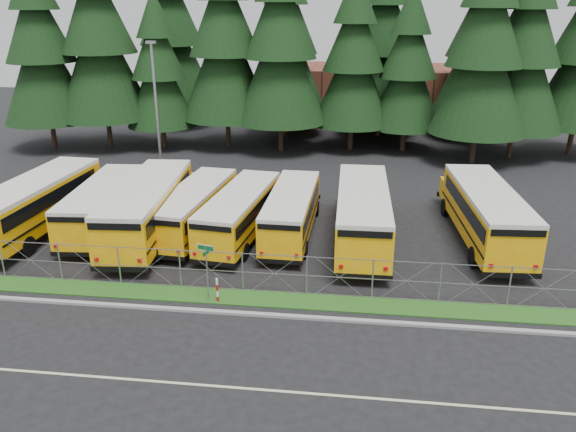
{
  "coord_description": "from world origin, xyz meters",
  "views": [
    {
      "loc": [
        3.9,
        -24.0,
        12.83
      ],
      "look_at": [
        0.53,
        4.0,
        1.96
      ],
      "focal_mm": 35.0,
      "sensor_mm": 36.0,
      "label": 1
    }
  ],
  "objects_px": {
    "light_standard": "(156,107)",
    "bus_east": "(484,214)",
    "bus_5": "(292,213)",
    "bus_4": "(242,214)",
    "bus_2": "(150,209)",
    "bus_0": "(41,204)",
    "bus_6": "(362,215)",
    "bus_3": "(197,209)",
    "street_sign": "(206,261)",
    "striped_bollard": "(217,290)",
    "bus_1": "(105,206)"
  },
  "relations": [
    {
      "from": "bus_4",
      "to": "bus_6",
      "type": "distance_m",
      "value": 6.85
    },
    {
      "from": "bus_0",
      "to": "bus_4",
      "type": "bearing_deg",
      "value": 5.54
    },
    {
      "from": "bus_4",
      "to": "bus_east",
      "type": "relative_size",
      "value": 0.87
    },
    {
      "from": "bus_3",
      "to": "street_sign",
      "type": "xyz_separation_m",
      "value": [
        2.73,
        -8.07,
        0.66
      ]
    },
    {
      "from": "bus_1",
      "to": "striped_bollard",
      "type": "height_order",
      "value": "bus_1"
    },
    {
      "from": "bus_6",
      "to": "bus_3",
      "type": "bearing_deg",
      "value": 177.32
    },
    {
      "from": "bus_3",
      "to": "bus_4",
      "type": "relative_size",
      "value": 0.99
    },
    {
      "from": "light_standard",
      "to": "bus_0",
      "type": "bearing_deg",
      "value": -108.31
    },
    {
      "from": "bus_4",
      "to": "striped_bollard",
      "type": "height_order",
      "value": "bus_4"
    },
    {
      "from": "bus_2",
      "to": "bus_5",
      "type": "height_order",
      "value": "bus_2"
    },
    {
      "from": "bus_2",
      "to": "bus_3",
      "type": "height_order",
      "value": "bus_2"
    },
    {
      "from": "bus_5",
      "to": "bus_6",
      "type": "distance_m",
      "value": 4.05
    },
    {
      "from": "street_sign",
      "to": "light_standard",
      "type": "height_order",
      "value": "light_standard"
    },
    {
      "from": "bus_3",
      "to": "bus_east",
      "type": "height_order",
      "value": "bus_east"
    },
    {
      "from": "bus_0",
      "to": "street_sign",
      "type": "xyz_separation_m",
      "value": [
        11.89,
        -7.24,
        0.44
      ]
    },
    {
      "from": "bus_6",
      "to": "street_sign",
      "type": "xyz_separation_m",
      "value": [
        -6.9,
        -7.7,
        0.44
      ]
    },
    {
      "from": "bus_1",
      "to": "bus_6",
      "type": "bearing_deg",
      "value": -5.29
    },
    {
      "from": "striped_bollard",
      "to": "bus_5",
      "type": "bearing_deg",
      "value": 73.29
    },
    {
      "from": "bus_5",
      "to": "bus_6",
      "type": "bearing_deg",
      "value": -5.85
    },
    {
      "from": "light_standard",
      "to": "bus_east",
      "type": "bearing_deg",
      "value": -23.17
    },
    {
      "from": "bus_east",
      "to": "street_sign",
      "type": "xyz_separation_m",
      "value": [
        -13.68,
        -8.68,
        0.45
      ]
    },
    {
      "from": "bus_0",
      "to": "striped_bollard",
      "type": "xyz_separation_m",
      "value": [
        12.32,
        -7.24,
        -1.0
      ]
    },
    {
      "from": "bus_1",
      "to": "striped_bollard",
      "type": "relative_size",
      "value": 8.9
    },
    {
      "from": "bus_0",
      "to": "striped_bollard",
      "type": "relative_size",
      "value": 10.15
    },
    {
      "from": "street_sign",
      "to": "bus_3",
      "type": "bearing_deg",
      "value": 108.67
    },
    {
      "from": "bus_4",
      "to": "bus_east",
      "type": "distance_m",
      "value": 13.67
    },
    {
      "from": "bus_5",
      "to": "bus_east",
      "type": "bearing_deg",
      "value": 3.93
    },
    {
      "from": "bus_5",
      "to": "light_standard",
      "type": "xyz_separation_m",
      "value": [
        -11.2,
        9.87,
        4.14
      ]
    },
    {
      "from": "bus_east",
      "to": "bus_2",
      "type": "bearing_deg",
      "value": -178.7
    },
    {
      "from": "bus_5",
      "to": "light_standard",
      "type": "bearing_deg",
      "value": 140.11
    },
    {
      "from": "bus_2",
      "to": "bus_4",
      "type": "relative_size",
      "value": 1.17
    },
    {
      "from": "bus_1",
      "to": "bus_6",
      "type": "distance_m",
      "value": 15.18
    },
    {
      "from": "bus_2",
      "to": "bus_5",
      "type": "distance_m",
      "value": 8.16
    },
    {
      "from": "bus_4",
      "to": "bus_5",
      "type": "xyz_separation_m",
      "value": [
        2.84,
        0.55,
        -0.03
      ]
    },
    {
      "from": "bus_6",
      "to": "bus_0",
      "type": "bearing_deg",
      "value": -179.1
    },
    {
      "from": "bus_5",
      "to": "striped_bollard",
      "type": "xyz_separation_m",
      "value": [
        -2.47,
        -8.22,
        -0.76
      ]
    },
    {
      "from": "bus_6",
      "to": "bus_east",
      "type": "distance_m",
      "value": 6.85
    },
    {
      "from": "bus_6",
      "to": "street_sign",
      "type": "distance_m",
      "value": 10.35
    },
    {
      "from": "bus_0",
      "to": "street_sign",
      "type": "distance_m",
      "value": 13.93
    },
    {
      "from": "bus_0",
      "to": "street_sign",
      "type": "bearing_deg",
      "value": -27.86
    },
    {
      "from": "bus_2",
      "to": "bus_4",
      "type": "distance_m",
      "value": 5.27
    },
    {
      "from": "bus_1",
      "to": "bus_6",
      "type": "height_order",
      "value": "bus_6"
    },
    {
      "from": "bus_0",
      "to": "bus_east",
      "type": "xyz_separation_m",
      "value": [
        25.57,
        1.44,
        -0.01
      ]
    },
    {
      "from": "bus_2",
      "to": "bus_3",
      "type": "xyz_separation_m",
      "value": [
        2.47,
        0.89,
        -0.25
      ]
    },
    {
      "from": "bus_0",
      "to": "striped_bollard",
      "type": "height_order",
      "value": "bus_0"
    },
    {
      "from": "bus_4",
      "to": "light_standard",
      "type": "xyz_separation_m",
      "value": [
        -8.35,
        10.42,
        4.12
      ]
    },
    {
      "from": "bus_0",
      "to": "bus_6",
      "type": "relative_size",
      "value": 1.0
    },
    {
      "from": "street_sign",
      "to": "bus_1",
      "type": "bearing_deg",
      "value": 136.22
    },
    {
      "from": "bus_0",
      "to": "light_standard",
      "type": "relative_size",
      "value": 1.2
    },
    {
      "from": "bus_4",
      "to": "striped_bollard",
      "type": "xyz_separation_m",
      "value": [
        0.38,
        -7.67,
        -0.78
      ]
    }
  ]
}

